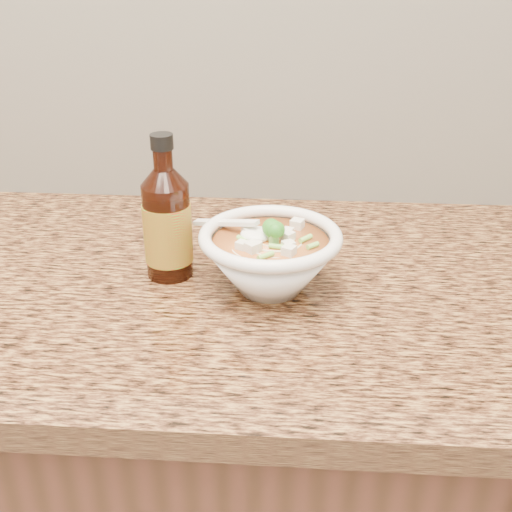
{
  "coord_description": "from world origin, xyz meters",
  "views": [
    {
      "loc": [
        0.25,
        0.84,
        1.36
      ],
      "look_at": [
        0.19,
        1.64,
        0.95
      ],
      "focal_mm": 45.0,
      "sensor_mm": 36.0,
      "label": 1
    }
  ],
  "objects": [
    {
      "name": "cabinet",
      "position": [
        0.0,
        1.68,
        0.43
      ],
      "size": [
        4.0,
        0.65,
        0.86
      ],
      "primitive_type": "cube",
      "color": "#381F10",
      "rests_on": "ground"
    },
    {
      "name": "soup_bowl",
      "position": [
        0.21,
        1.64,
        0.95
      ],
      "size": [
        0.22,
        0.2,
        0.11
      ],
      "rotation": [
        0.0,
        0.0,
        0.14
      ],
      "color": "white",
      "rests_on": "counter_slab"
    },
    {
      "name": "counter_slab",
      "position": [
        0.0,
        1.68,
        0.88
      ],
      "size": [
        4.0,
        0.68,
        0.04
      ],
      "primitive_type": "cube",
      "color": "olive",
      "rests_on": "cabinet"
    },
    {
      "name": "hot_sauce_bottle",
      "position": [
        0.06,
        1.67,
        0.98
      ],
      "size": [
        0.08,
        0.08,
        0.21
      ],
      "rotation": [
        0.0,
        0.0,
        -0.19
      ],
      "color": "black",
      "rests_on": "counter_slab"
    }
  ]
}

